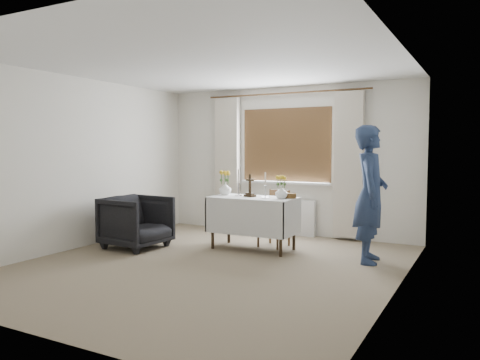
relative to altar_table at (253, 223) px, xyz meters
name	(u,v)px	position (x,y,z in m)	size (l,w,h in m)	color
ground	(209,266)	(-0.06, -1.11, -0.38)	(5.00, 5.00, 0.00)	#7B6655
altar_table	(253,223)	(0.00, 0.00, 0.00)	(1.24, 0.64, 0.76)	silver
wooden_chair	(274,218)	(0.18, 0.32, 0.04)	(0.39, 0.39, 0.84)	brown
armchair	(137,222)	(-1.56, -0.72, 0.00)	(0.82, 0.84, 0.77)	black
person	(370,194)	(1.66, 0.03, 0.50)	(0.64, 0.42, 1.76)	navy
radiator	(284,217)	(-0.06, 1.31, -0.08)	(1.10, 0.10, 0.60)	silver
wooden_cross	(250,186)	(-0.06, 0.02, 0.54)	(0.15, 0.11, 0.33)	black
candlestick_left	(239,183)	(-0.26, 0.03, 0.58)	(0.11, 0.11, 0.40)	silver
candlestick_right	(265,185)	(0.20, -0.02, 0.56)	(0.10, 0.10, 0.36)	silver
flower_vase_left	(225,188)	(-0.51, 0.08, 0.48)	(0.19, 0.19, 0.19)	white
flower_vase_right	(281,192)	(0.44, -0.01, 0.47)	(0.17, 0.17, 0.18)	white
wicker_basket	(290,196)	(0.52, 0.12, 0.42)	(0.19, 0.19, 0.07)	brown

